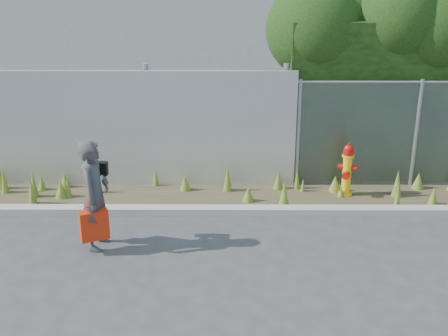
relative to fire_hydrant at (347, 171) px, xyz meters
The scene contains 8 objects.
ground 3.22m from the fire_hydrant, 126.67° to the right, with size 80.00×80.00×0.00m, color #38373A.
curb 2.09m from the fire_hydrant, 158.41° to the right, with size 16.00×0.22×0.12m, color #9B958C.
weed_strip 1.64m from the fire_hydrant, behind, with size 16.00×1.35×0.54m.
corrugated_fence 5.20m from the fire_hydrant, behind, with size 8.50×0.21×2.30m.
fire_hydrant is the anchor object (origin of this frame).
woman 4.55m from the fire_hydrant, 155.40° to the right, with size 0.63×0.41×1.72m, color #0D5655.
red_tote_bag 4.62m from the fire_hydrant, 153.56° to the right, with size 0.42×0.16×0.55m.
black_shoulder_bag 4.46m from the fire_hydrant, 158.19° to the right, with size 0.27×0.11×0.20m.
Camera 1 is at (-0.26, -7.78, 4.71)m, focal length 50.00 mm.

